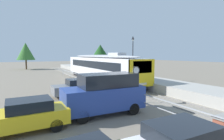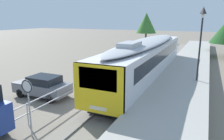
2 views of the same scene
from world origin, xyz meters
name	(u,v)px [view 1 (image 1 of 2)]	position (x,y,z in m)	size (l,w,h in m)	color
ground_plane	(81,84)	(-3.00, 22.00, 0.00)	(160.00, 160.00, 0.00)	slate
track_rails	(102,82)	(0.00, 22.00, 0.03)	(3.20, 60.00, 0.14)	gray
commuter_train	(100,66)	(0.00, 22.76, 2.14)	(2.82, 18.77, 3.74)	silver
station_platform	(123,77)	(3.25, 22.00, 0.45)	(3.90, 60.00, 0.90)	#A8A59E
platform_lamp_mid_platform	(133,48)	(4.32, 21.20, 4.62)	(0.34, 0.34, 5.35)	#232328
speed_limit_sign	(136,75)	(-2.36, 11.25, 2.12)	(0.61, 0.10, 2.81)	#9EA0A5
carpark_fence	(120,91)	(-3.30, 12.00, 0.91)	(0.06, 36.06, 1.25)	#9EA0A5
parked_van_blue	(105,94)	(-5.52, 10.13, 1.29)	(4.96, 2.10, 2.51)	navy
parked_hatchback_yellow	(25,115)	(-9.94, 9.70, 0.79)	(4.03, 1.82, 1.53)	gold
parked_hatchback_grey	(77,87)	(-5.54, 15.64, 0.79)	(4.00, 1.77, 1.53)	slate
tree_behind_carpark	(100,53)	(7.50, 38.79, 4.00)	(5.21, 5.21, 5.98)	brown
tree_behind_station_far	(26,51)	(-7.55, 49.94, 4.45)	(4.30, 4.30, 6.58)	brown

